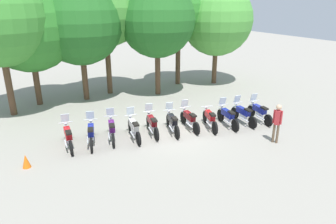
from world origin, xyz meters
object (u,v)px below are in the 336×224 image
(motorcycle_6, at_px, (189,119))
(tree_4, at_px, (157,20))
(motorcycle_9, at_px, (243,114))
(traffic_cone, at_px, (26,161))
(tree_6, at_px, (217,20))
(motorcycle_4, at_px, (152,124))
(tree_5, at_px, (178,12))
(motorcycle_1, at_px, (91,133))
(tree_2, at_px, (79,22))
(motorcycle_8, at_px, (227,116))
(motorcycle_7, at_px, (210,119))
(motorcycle_5, at_px, (172,122))
(tree_3, at_px, (105,7))
(motorcycle_0, at_px, (68,136))
(motorcycle_10, at_px, (259,112))
(motorcycle_2, at_px, (112,129))
(person_0, at_px, (277,120))
(motorcycle_3, at_px, (134,128))
(tree_1, at_px, (28,25))

(motorcycle_6, xyz_separation_m, tree_4, (1.20, 6.29, 4.45))
(motorcycle_9, bearing_deg, traffic_cone, 93.37)
(tree_6, relative_size, traffic_cone, 13.44)
(motorcycle_4, height_order, tree_5, tree_5)
(motorcycle_1, height_order, motorcycle_4, same)
(motorcycle_1, relative_size, traffic_cone, 3.91)
(motorcycle_6, bearing_deg, tree_4, -4.82)
(motorcycle_6, bearing_deg, tree_2, 31.65)
(motorcycle_8, bearing_deg, motorcycle_7, 88.75)
(motorcycle_5, xyz_separation_m, tree_3, (-0.74, 8.02, 5.19))
(motorcycle_0, xyz_separation_m, traffic_cone, (-1.80, -1.08, -0.24))
(motorcycle_1, distance_m, tree_3, 9.68)
(tree_2, height_order, tree_4, tree_2)
(motorcycle_7, relative_size, tree_5, 0.28)
(motorcycle_0, relative_size, motorcycle_4, 1.01)
(motorcycle_10, height_order, tree_6, tree_6)
(motorcycle_2, distance_m, person_0, 7.52)
(motorcycle_0, height_order, tree_2, tree_2)
(tree_2, xyz_separation_m, tree_6, (9.95, -0.25, -0.17))
(tree_3, distance_m, tree_4, 3.46)
(motorcycle_2, relative_size, tree_4, 0.29)
(motorcycle_1, relative_size, person_0, 1.17)
(motorcycle_1, height_order, traffic_cone, motorcycle_1)
(tree_3, bearing_deg, motorcycle_1, -112.55)
(motorcycle_6, bearing_deg, motorcycle_3, 92.47)
(motorcycle_2, relative_size, motorcycle_7, 1.01)
(motorcycle_10, bearing_deg, motorcycle_0, 89.90)
(motorcycle_5, height_order, motorcycle_10, same)
(tree_1, bearing_deg, motorcycle_8, -44.44)
(person_0, relative_size, tree_3, 0.22)
(tree_3, xyz_separation_m, traffic_cone, (-5.91, -8.49, -5.44))
(motorcycle_8, xyz_separation_m, tree_2, (-5.45, 7.88, 4.41))
(motorcycle_5, xyz_separation_m, person_0, (3.63, -3.17, 0.58))
(motorcycle_6, height_order, tree_2, tree_2)
(tree_6, bearing_deg, traffic_cone, -151.80)
(motorcycle_10, height_order, tree_3, tree_3)
(motorcycle_9, relative_size, tree_4, 0.30)
(motorcycle_0, distance_m, motorcycle_8, 7.85)
(motorcycle_1, distance_m, motorcycle_8, 6.86)
(tree_5, bearing_deg, tree_1, -177.05)
(motorcycle_0, relative_size, motorcycle_6, 1.00)
(motorcycle_4, relative_size, motorcycle_8, 1.00)
(motorcycle_2, height_order, motorcycle_7, motorcycle_2)
(motorcycle_5, height_order, traffic_cone, motorcycle_5)
(tree_4, relative_size, tree_6, 1.00)
(traffic_cone, bearing_deg, motorcycle_5, 4.02)
(motorcycle_8, bearing_deg, motorcycle_2, 88.48)
(motorcycle_0, bearing_deg, person_0, -110.95)
(motorcycle_4, height_order, tree_3, tree_3)
(motorcycle_4, bearing_deg, motorcycle_1, 95.97)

